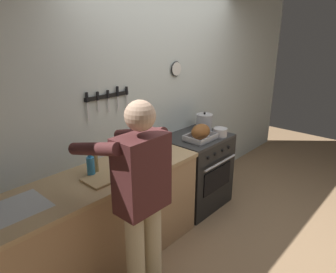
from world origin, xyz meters
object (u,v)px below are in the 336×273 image
(person_cook, at_px, (141,196))
(stock_pot, at_px, (204,122))
(cutting_board, at_px, (106,177))
(bottle_vinegar, at_px, (95,161))
(stove, at_px, (196,171))
(saucepan, at_px, (220,132))
(roasting_pan, at_px, (201,133))
(bottle_hot_sauce, at_px, (132,151))
(bottle_dish_soap, at_px, (91,166))

(person_cook, relative_size, stock_pot, 7.26)
(cutting_board, bearing_deg, bottle_vinegar, 84.52)
(stove, xyz_separation_m, stock_pot, (0.26, 0.09, 0.55))
(saucepan, distance_m, bottle_vinegar, 1.57)
(roasting_pan, relative_size, bottle_hot_sauce, 1.98)
(person_cook, bearing_deg, roasting_pan, -75.43)
(roasting_pan, height_order, bottle_dish_soap, bottle_dish_soap)
(person_cook, relative_size, roasting_pan, 4.72)
(bottle_dish_soap, bearing_deg, cutting_board, -68.30)
(person_cook, distance_m, cutting_board, 0.50)
(stove, height_order, bottle_hot_sauce, bottle_hot_sauce)
(person_cook, height_order, cutting_board, person_cook)
(stove, xyz_separation_m, person_cook, (-1.45, -0.58, 0.50))
(bottle_hot_sauce, bearing_deg, roasting_pan, -12.56)
(person_cook, relative_size, cutting_board, 4.61)
(person_cook, relative_size, bottle_hot_sauce, 9.32)
(saucepan, bearing_deg, roasting_pan, 158.35)
(saucepan, xyz_separation_m, bottle_dish_soap, (-1.61, 0.25, 0.04))
(cutting_board, relative_size, bottle_dish_soap, 1.60)
(person_cook, distance_m, saucepan, 1.66)
(saucepan, bearing_deg, person_cook, -167.06)
(bottle_dish_soap, bearing_deg, stock_pot, 1.26)
(roasting_pan, bearing_deg, bottle_dish_soap, 173.53)
(person_cook, xyz_separation_m, bottle_hot_sauce, (0.51, 0.66, 0.02))
(bottle_vinegar, bearing_deg, bottle_dish_soap, -148.65)
(stock_pot, relative_size, saucepan, 1.39)
(roasting_pan, relative_size, saucepan, 2.13)
(cutting_board, distance_m, bottle_dish_soap, 0.16)
(bottle_hot_sauce, height_order, bottle_vinegar, bottle_vinegar)
(person_cook, xyz_separation_m, stock_pot, (1.71, 0.66, 0.05))
(person_cook, xyz_separation_m, roasting_pan, (1.37, 0.47, 0.03))
(stove, distance_m, saucepan, 0.57)
(bottle_dish_soap, bearing_deg, stove, -1.92)
(cutting_board, distance_m, bottle_vinegar, 0.20)
(roasting_pan, relative_size, bottle_dish_soap, 1.57)
(cutting_board, bearing_deg, roasting_pan, -0.99)
(stove, relative_size, bottle_vinegar, 3.63)
(roasting_pan, height_order, bottle_vinegar, bottle_vinegar)
(bottle_dish_soap, bearing_deg, roasting_pan, -6.47)
(bottle_hot_sauce, bearing_deg, stock_pot, -0.03)
(stove, distance_m, bottle_vinegar, 1.48)
(saucepan, relative_size, bottle_hot_sauce, 0.93)
(cutting_board, bearing_deg, bottle_dish_soap, 111.70)
(person_cook, distance_m, bottle_vinegar, 0.68)
(stove, height_order, person_cook, person_cook)
(cutting_board, xyz_separation_m, bottle_dish_soap, (-0.05, 0.13, 0.08))
(stock_pot, bearing_deg, roasting_pan, -150.42)
(stock_pot, relative_size, bottle_dish_soap, 1.02)
(saucepan, height_order, cutting_board, saucepan)
(person_cook, distance_m, bottle_dish_soap, 0.63)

